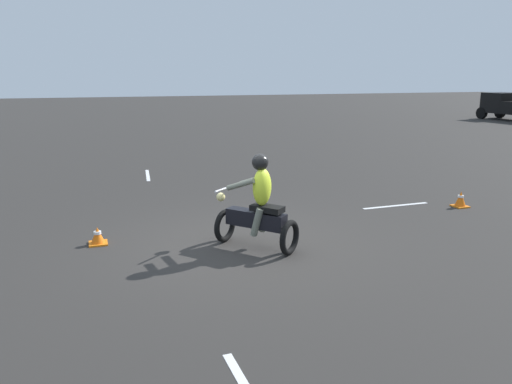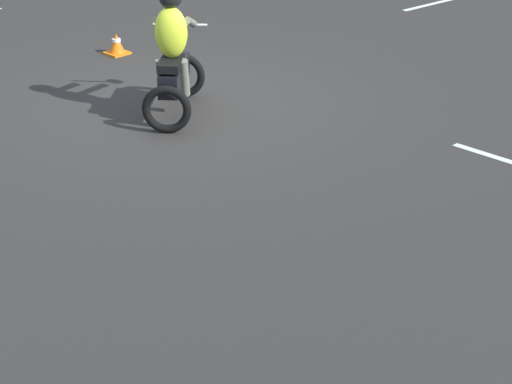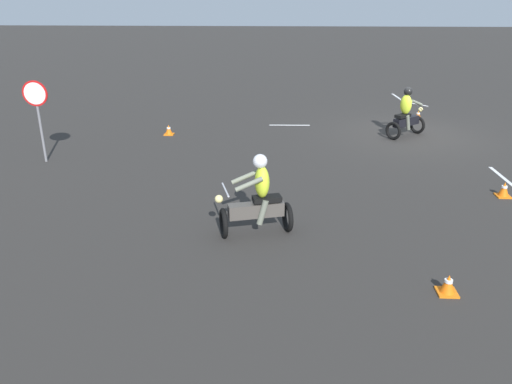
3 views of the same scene
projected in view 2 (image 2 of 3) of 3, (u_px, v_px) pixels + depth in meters
name	position (u px, v px, depth m)	size (l,w,h in m)	color
ground_plane	(178.00, 105.00, 12.97)	(120.00, 120.00, 0.00)	#2D2B28
motorcycle_rider_foreground	(173.00, 60.00, 12.32)	(1.45, 1.37, 1.66)	black
traffic_cone_far_right	(117.00, 44.00, 14.96)	(0.32, 0.32, 0.31)	orange
lane_stripe_w	(437.00, 3.00, 17.85)	(0.10, 1.72, 0.01)	silver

